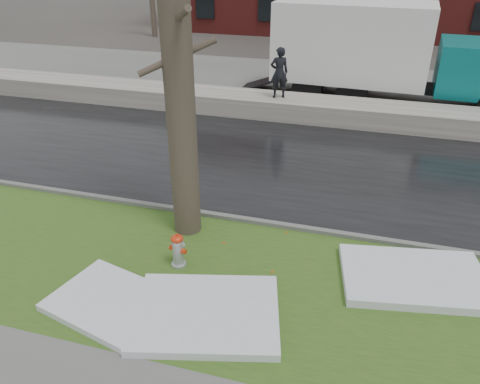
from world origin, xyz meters
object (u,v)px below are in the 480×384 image
(worker, at_px, (279,73))
(box_truck, at_px, (382,51))
(fire_hydrant, at_px, (178,249))
(tree, at_px, (178,61))

(worker, bearing_deg, box_truck, -165.19)
(fire_hydrant, relative_size, box_truck, 0.07)
(fire_hydrant, xyz_separation_m, tree, (-0.33, 1.36, 3.49))
(tree, distance_m, worker, 8.62)
(fire_hydrant, height_order, worker, worker)
(fire_hydrant, distance_m, tree, 3.77)
(tree, height_order, worker, tree)
(box_truck, distance_m, worker, 4.62)
(fire_hydrant, xyz_separation_m, box_truck, (3.64, 12.58, 1.59))
(tree, height_order, box_truck, tree)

